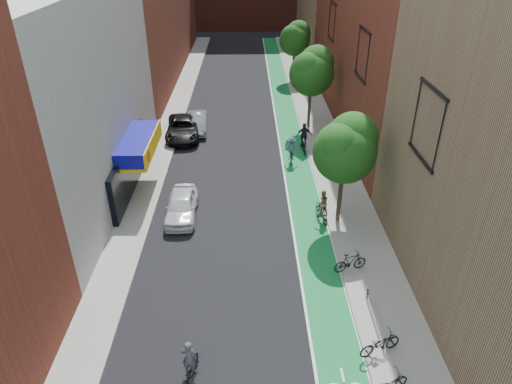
{
  "coord_description": "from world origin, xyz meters",
  "views": [
    {
      "loc": [
        0.53,
        -11.57,
        14.56
      ],
      "look_at": [
        0.98,
        10.88,
        1.5
      ],
      "focal_mm": 32.0,
      "sensor_mm": 36.0,
      "label": 1
    }
  ],
  "objects": [
    {
      "name": "parked_car_silver",
      "position": [
        -3.59,
        23.69,
        0.71
      ],
      "size": [
        1.78,
        4.4,
        1.42
      ],
      "primitive_type": "imported",
      "rotation": [
        0.0,
        0.0,
        0.06
      ],
      "color": "#999CA2",
      "rests_on": "ground"
    },
    {
      "name": "cyclist_lane_far",
      "position": [
        3.62,
        17.62,
        0.86
      ],
      "size": [
        1.06,
        1.6,
        1.91
      ],
      "rotation": [
        0.0,
        0.0,
        3.04
      ],
      "color": "black",
      "rests_on": "ground"
    },
    {
      "name": "cyclist_lead",
      "position": [
        -1.66,
        -0.41,
        0.63
      ],
      "size": [
        0.97,
        1.95,
        1.91
      ],
      "rotation": [
        0.0,
        0.0,
        2.97
      ],
      "color": "black",
      "rests_on": "ground"
    },
    {
      "name": "sidewalk_right",
      "position": [
        6.5,
        26.0,
        0.07
      ],
      "size": [
        3.0,
        68.0,
        0.15
      ],
      "primitive_type": "cube",
      "color": "gray",
      "rests_on": "ground"
    },
    {
      "name": "cyclist_lane_mid",
      "position": [
        4.7,
        19.44,
        0.9
      ],
      "size": [
        1.11,
        1.65,
        2.25
      ],
      "rotation": [
        0.0,
        0.0,
        3.14
      ],
      "color": "black",
      "rests_on": "ground"
    },
    {
      "name": "cyclist_lane_near",
      "position": [
        4.7,
        10.19,
        0.79
      ],
      "size": [
        0.9,
        1.81,
        1.9
      ],
      "rotation": [
        0.0,
        0.0,
        3.38
      ],
      "color": "black",
      "rests_on": "ground"
    },
    {
      "name": "parked_bike_far",
      "position": [
        5.57,
        0.62,
        0.62
      ],
      "size": [
        1.91,
        1.23,
        0.95
      ],
      "primitive_type": "imported",
      "rotation": [
        0.0,
        0.0,
        1.94
      ],
      "color": "black",
      "rests_on": "sidewalk_right"
    },
    {
      "name": "tree_far",
      "position": [
        5.65,
        38.02,
        4.5
      ],
      "size": [
        3.3,
        3.25,
        6.21
      ],
      "color": "#332619",
      "rests_on": "ground"
    },
    {
      "name": "tree_near",
      "position": [
        5.65,
        10.02,
        4.66
      ],
      "size": [
        3.4,
        3.36,
        6.42
      ],
      "color": "#332619",
      "rests_on": "ground"
    },
    {
      "name": "parked_bike_mid",
      "position": [
        5.4,
        5.53,
        0.66
      ],
      "size": [
        1.77,
        0.95,
        1.02
      ],
      "primitive_type": "imported",
      "rotation": [
        0.0,
        0.0,
        1.86
      ],
      "color": "black",
      "rests_on": "sidewalk_right"
    },
    {
      "name": "parked_car_black",
      "position": [
        -4.6,
        22.39,
        0.76
      ],
      "size": [
        2.91,
        5.65,
        1.53
      ],
      "primitive_type": "imported",
      "rotation": [
        0.0,
        0.0,
        0.07
      ],
      "color": "black",
      "rests_on": "ground"
    },
    {
      "name": "building_left_white",
      "position": [
        -11.0,
        14.0,
        6.0
      ],
      "size": [
        8.0,
        20.0,
        12.0
      ],
      "primitive_type": "cube",
      "color": "silver",
      "rests_on": "ground"
    },
    {
      "name": "sidewalk_left",
      "position": [
        -6.0,
        26.0,
        0.07
      ],
      "size": [
        2.0,
        68.0,
        0.15
      ],
      "primitive_type": "cube",
      "color": "gray",
      "rests_on": "ground"
    },
    {
      "name": "parked_car_white",
      "position": [
        -3.31,
        10.76,
        0.72
      ],
      "size": [
        1.78,
        4.25,
        1.44
      ],
      "primitive_type": "imported",
      "rotation": [
        0.0,
        0.0,
        0.02
      ],
      "color": "silver",
      "rests_on": "ground"
    },
    {
      "name": "bike_lane",
      "position": [
        4.0,
        26.0,
        0.01
      ],
      "size": [
        2.0,
        68.0,
        0.01
      ],
      "primitive_type": "cube",
      "color": "#136F35",
      "rests_on": "ground"
    },
    {
      "name": "ground",
      "position": [
        0.0,
        0.0,
        0.0
      ],
      "size": [
        160.0,
        160.0,
        0.0
      ],
      "primitive_type": "plane",
      "color": "black",
      "rests_on": "ground"
    },
    {
      "name": "tree_mid",
      "position": [
        5.65,
        24.02,
        4.89
      ],
      "size": [
        3.55,
        3.53,
        6.74
      ],
      "color": "#332619",
      "rests_on": "ground"
    }
  ]
}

